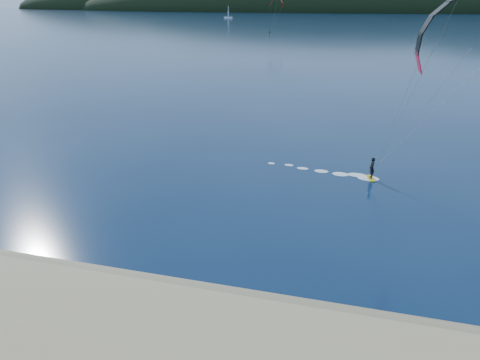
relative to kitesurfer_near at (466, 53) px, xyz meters
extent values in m
plane|color=#071C39|center=(-17.91, -22.02, -11.82)|extent=(1800.00, 1800.00, 0.00)
cube|color=olive|center=(-17.91, -17.52, -11.77)|extent=(220.00, 2.50, 0.10)
ellipsoid|color=black|center=(-67.91, 697.98, -11.82)|extent=(840.00, 280.00, 110.00)
ellipsoid|color=black|center=(-397.91, 757.98, -11.82)|extent=(520.00, 220.00, 90.00)
cube|color=gold|center=(-5.47, 3.28, -11.76)|extent=(0.88, 1.68, 0.09)
imported|color=black|center=(-5.47, 3.28, -10.74)|extent=(0.63, 0.81, 1.98)
cylinder|color=gray|center=(-2.41, 1.40, -4.99)|extent=(0.02, 0.02, 12.46)
cube|color=gold|center=(-51.36, 183.80, -11.77)|extent=(1.03, 1.28, 0.07)
imported|color=black|center=(-51.36, 183.80, -10.97)|extent=(0.91, 0.96, 1.55)
cylinder|color=gray|center=(-49.39, 181.84, -4.58)|extent=(0.02, 0.02, 13.12)
cube|color=white|center=(-129.77, 380.03, -11.34)|extent=(7.85, 3.65, 1.32)
cylinder|color=white|center=(-129.77, 380.03, -6.15)|extent=(0.19, 0.19, 10.38)
cube|color=white|center=(-129.72, 381.35, -6.15)|extent=(0.45, 2.43, 7.55)
cube|color=white|center=(-129.72, 378.52, -8.04)|extent=(0.36, 1.87, 4.72)
camera|label=1|loc=(-7.36, -36.84, 3.62)|focal=33.23mm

